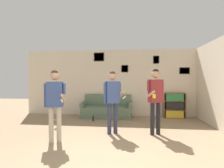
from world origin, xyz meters
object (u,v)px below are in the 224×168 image
object	(u,v)px
couch	(107,110)
person_player_foreground_center	(112,95)
bottle_on_floor	(93,119)
person_player_foreground_left	(55,98)
person_watcher_holding_cup	(155,94)
bookshelf	(174,105)
floor_lamp	(57,87)

from	to	relation	value
couch	person_player_foreground_center	xyz separation A→B (m)	(0.45, -2.08, 0.76)
couch	bottle_on_floor	world-z (taller)	couch
person_player_foreground_left	bottle_on_floor	bearing A→B (deg)	78.87
couch	person_watcher_holding_cup	bearing A→B (deg)	-51.74
couch	person_player_foreground_left	distance (m)	3.09
bookshelf	person_watcher_holding_cup	size ratio (longest dim) A/B	0.55
floor_lamp	bottle_on_floor	distance (m)	1.75
bookshelf	person_watcher_holding_cup	bearing A→B (deg)	-114.29
person_player_foreground_left	person_watcher_holding_cup	distance (m)	2.56
bottle_on_floor	bookshelf	bearing A→B (deg)	16.82
floor_lamp	person_player_foreground_center	distance (m)	2.56
bottle_on_floor	floor_lamp	bearing A→B (deg)	-178.94
couch	floor_lamp	world-z (taller)	floor_lamp
bookshelf	person_player_foreground_center	distance (m)	3.19
bookshelf	person_player_foreground_left	distance (m)	4.64
person_player_foreground_center	person_watcher_holding_cup	world-z (taller)	person_watcher_holding_cup
bookshelf	person_player_foreground_center	size ratio (longest dim) A/B	0.57
person_watcher_holding_cup	person_player_foreground_left	bearing A→B (deg)	-160.74
person_player_foreground_left	person_watcher_holding_cup	size ratio (longest dim) A/B	0.96
bookshelf	bottle_on_floor	size ratio (longest dim) A/B	4.38
person_player_foreground_left	couch	bearing A→B (deg)	74.13
floor_lamp	bottle_on_floor	bearing A→B (deg)	1.06
floor_lamp	person_player_foreground_left	bearing A→B (deg)	-67.14
person_player_foreground_center	bookshelf	bearing A→B (deg)	46.53
floor_lamp	person_watcher_holding_cup	size ratio (longest dim) A/B	0.98
couch	person_watcher_holding_cup	world-z (taller)	person_watcher_holding_cup
person_watcher_holding_cup	bottle_on_floor	xyz separation A→B (m)	(-1.99, 1.32, -1.01)
bookshelf	floor_lamp	size ratio (longest dim) A/B	0.56
couch	bookshelf	world-z (taller)	bookshelf
bookshelf	person_player_foreground_left	bearing A→B (deg)	-138.09
couch	bottle_on_floor	size ratio (longest dim) A/B	8.90
bottle_on_floor	person_player_foreground_center	bearing A→B (deg)	-58.41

